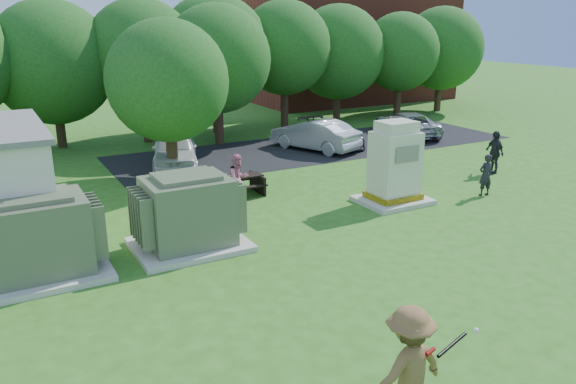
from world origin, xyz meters
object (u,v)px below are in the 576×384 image
person_by_generator (486,175)px  person_walking_right (494,152)px  picnic_table (239,183)px  car_white (175,149)px  transformer_left (40,239)px  car_silver_a (315,135)px  car_dark (331,134)px  transformer_right (188,214)px  car_silver_b (406,124)px  batter (408,368)px  person_at_picnic (238,179)px  generator_cabinet (394,168)px

person_by_generator → person_walking_right: 3.32m
picnic_table → car_white: bearing=98.4°
transformer_left → car_silver_a: (12.96, 8.57, -0.24)m
car_white → car_silver_a: bearing=17.5°
transformer_left → car_dark: (14.15, 8.97, -0.37)m
transformer_right → car_dark: 13.78m
transformer_left → car_silver_b: bearing=25.5°
batter → car_dark: bearing=-121.7°
batter → person_at_picnic: bearing=-103.1°
person_by_generator → car_silver_a: (-1.47, 9.09, -0.01)m
transformer_left → car_dark: size_ratio=0.72×
car_silver_a → batter: bearing=41.5°
transformer_right → person_walking_right: (13.38, 1.47, -0.11)m
transformer_right → generator_cabinet: generator_cabinet is taller
generator_cabinet → car_white: size_ratio=0.63×
transformer_left → generator_cabinet: generator_cabinet is taller
person_by_generator → person_at_picnic: size_ratio=0.87×
transformer_left → person_at_picnic: (6.45, 2.85, -0.12)m
transformer_right → car_silver_b: size_ratio=0.65×
transformer_right → transformer_left: bearing=180.0°
transformer_left → picnic_table: bearing=28.3°
generator_cabinet → person_by_generator: 3.50m
transformer_right → car_white: bearing=74.4°
transformer_left → person_walking_right: transformer_left is taller
person_at_picnic → car_silver_a: person_at_picnic is taller
person_by_generator → car_dark: size_ratio=0.36×
generator_cabinet → car_silver_a: bearing=77.0°
car_white → car_silver_a: (6.85, -0.05, -0.03)m
person_at_picnic → person_walking_right: size_ratio=0.99×
batter → person_walking_right: 16.17m
generator_cabinet → car_silver_a: 8.39m
person_walking_right → car_white: 13.10m
car_dark → car_silver_b: car_silver_b is taller
generator_cabinet → person_by_generator: bearing=-15.5°
car_silver_a → car_silver_b: size_ratio=0.96×
transformer_right → car_white: size_ratio=0.67×
batter → person_at_picnic: 11.40m
batter → generator_cabinet: bearing=-129.9°
generator_cabinet → car_silver_b: generator_cabinet is taller
person_walking_right → transformer_left: bearing=-73.8°
car_dark → person_walking_right: bearing=-69.7°
picnic_table → person_walking_right: 10.48m
batter → car_silver_b: size_ratio=0.43×
person_by_generator → car_silver_a: person_by_generator is taller
picnic_table → car_silver_b: size_ratio=0.36×
transformer_right → car_white: transformer_right is taller
car_silver_a → car_dark: car_silver_a is taller
person_at_picnic → person_walking_right: (10.63, -1.38, 0.01)m
picnic_table → car_silver_b: bearing=23.9°
generator_cabinet → car_white: bearing=121.2°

